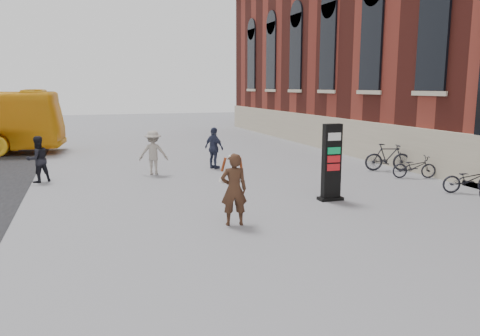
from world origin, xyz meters
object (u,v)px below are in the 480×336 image
object	(u,v)px
pedestrian_b	(153,153)
bike_7	(388,157)
bike_4	(469,179)
pedestrian_c	(214,148)
info_pylon	(331,162)
bike_6	(414,167)
woman	(234,188)
pedestrian_a	(38,159)

from	to	relation	value
pedestrian_b	bike_7	world-z (taller)	pedestrian_b
pedestrian_b	bike_7	size ratio (longest dim) A/B	0.93
bike_4	bike_7	distance (m)	4.31
pedestrian_c	info_pylon	bearing A→B (deg)	166.68
pedestrian_b	bike_6	bearing A→B (deg)	169.20
bike_6	bike_7	distance (m)	1.64
pedestrian_c	bike_6	xyz separation A→B (m)	(6.58, -4.42, -0.44)
info_pylon	bike_4	size ratio (longest dim) A/B	1.36
info_pylon	bike_6	xyz separation A→B (m)	(4.72, 2.09, -0.73)
pedestrian_b	pedestrian_c	bearing A→B (deg)	-155.67
bike_6	bike_7	bearing A→B (deg)	18.31
pedestrian_c	bike_4	xyz separation A→B (m)	(6.58, -7.09, -0.42)
woman	bike_4	bearing A→B (deg)	-164.15
pedestrian_b	bike_6	size ratio (longest dim) A/B	1.06
bike_4	bike_6	distance (m)	2.67
info_pylon	bike_6	world-z (taller)	info_pylon
bike_6	pedestrian_b	bearing A→B (deg)	85.65
pedestrian_b	bike_7	xyz separation A→B (m)	(9.20, -2.21, -0.30)
pedestrian_b	bike_4	xyz separation A→B (m)	(9.20, -6.51, -0.41)
pedestrian_b	bike_4	bearing A→B (deg)	156.56
woman	pedestrian_c	size ratio (longest dim) A/B	1.04
info_pylon	pedestrian_a	xyz separation A→B (m)	(-8.63, 5.75, -0.32)
pedestrian_c	bike_4	world-z (taller)	pedestrian_c
info_pylon	pedestrian_c	bearing A→B (deg)	106.51
bike_7	bike_6	bearing A→B (deg)	-161.18
woman	bike_6	bearing A→B (deg)	-147.08
pedestrian_b	bike_6	distance (m)	9.98
pedestrian_b	info_pylon	bearing A→B (deg)	138.93
info_pylon	woman	size ratio (longest dim) A/B	1.29
pedestrian_a	bike_7	bearing A→B (deg)	143.08
pedestrian_a	bike_7	distance (m)	13.51
pedestrian_c	bike_4	distance (m)	9.69
pedestrian_c	pedestrian_b	bearing A→B (deg)	73.17
woman	bike_7	size ratio (longest dim) A/B	0.97
info_pylon	pedestrian_b	world-z (taller)	info_pylon
pedestrian_b	bike_4	distance (m)	11.28
info_pylon	woman	xyz separation A→B (m)	(-3.57, -1.53, -0.23)
woman	pedestrian_b	bearing A→B (deg)	-73.69
pedestrian_a	pedestrian_c	size ratio (longest dim) A/B	0.96
pedestrian_a	bike_6	bearing A→B (deg)	136.38
pedestrian_a	pedestrian_b	world-z (taller)	pedestrian_b
pedestrian_b	woman	bearing A→B (deg)	108.83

